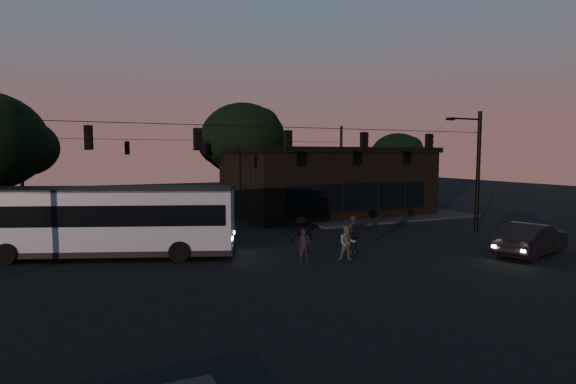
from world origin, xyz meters
name	(u,v)px	position (x,y,z in m)	size (l,w,h in m)	color
ground	(328,270)	(0.00, 0.00, 0.00)	(120.00, 120.00, 0.00)	black
sidewalk_far_right	(369,213)	(12.00, 14.00, 0.07)	(14.00, 10.00, 0.15)	black
building	(325,181)	(9.00, 15.97, 2.71)	(15.40, 10.41, 5.40)	black
tree_behind	(243,139)	(4.00, 22.00, 6.19)	(7.60, 7.60, 9.43)	black
tree_right	(397,157)	(18.00, 18.00, 4.63)	(5.20, 5.20, 6.86)	black
signal_rig_near	(288,163)	(0.00, 4.00, 4.45)	(26.24, 0.30, 7.50)	black
signal_rig_far	(205,162)	(0.00, 20.00, 4.20)	(26.24, 0.30, 7.50)	black
bus	(109,218)	(-8.17, 6.56, 1.86)	(11.92, 6.84, 3.31)	#8088A4
car	(531,239)	(10.31, -1.74, 0.79)	(1.68, 4.80, 1.58)	black
pedestrian_a	(304,246)	(-0.31, 1.61, 0.76)	(0.56, 0.37, 1.53)	black
pedestrian_b	(347,243)	(1.69, 1.16, 0.80)	(0.78, 0.61, 1.61)	#52544C
pedestrian_c	(354,235)	(2.68, 2.15, 0.94)	(1.10, 0.46, 1.88)	#322932
pedestrian_d	(302,236)	(0.35, 3.14, 0.91)	(1.18, 0.68, 1.82)	black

